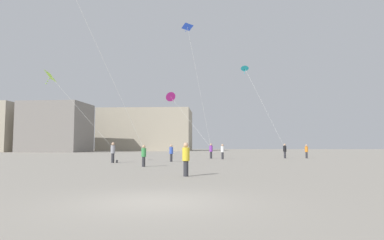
{
  "coord_description": "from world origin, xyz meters",
  "views": [
    {
      "loc": [
        1.56,
        -8.94,
        1.5
      ],
      "look_at": [
        0.0,
        16.65,
        3.51
      ],
      "focal_mm": 30.87,
      "sensor_mm": 36.0,
      "label": 1
    }
  ],
  "objects_px": {
    "person_in_black": "(285,150)",
    "kite_cobalt_delta": "(188,31)",
    "person_in_grey": "(113,152)",
    "person_in_green": "(144,155)",
    "person_in_orange": "(306,151)",
    "handbag_beside_flyer": "(117,161)",
    "person_in_white": "(222,151)",
    "person_in_blue": "(171,152)",
    "person_in_purple": "(211,150)",
    "building_centre_hall": "(56,128)",
    "building_right_hall": "(147,130)",
    "person_in_yellow": "(186,158)",
    "kite_cyan_diamond": "(245,69)",
    "kite_magenta_diamond": "(171,97)",
    "kite_lime_delta": "(51,77)"
  },
  "relations": [
    {
      "from": "person_in_white",
      "to": "kite_cobalt_delta",
      "type": "distance_m",
      "value": 14.32
    },
    {
      "from": "person_in_white",
      "to": "person_in_grey",
      "type": "bearing_deg",
      "value": 67.05
    },
    {
      "from": "person_in_orange",
      "to": "kite_lime_delta",
      "type": "height_order",
      "value": "kite_lime_delta"
    },
    {
      "from": "person_in_green",
      "to": "handbag_beside_flyer",
      "type": "height_order",
      "value": "person_in_green"
    },
    {
      "from": "person_in_purple",
      "to": "handbag_beside_flyer",
      "type": "distance_m",
      "value": 13.3
    },
    {
      "from": "person_in_purple",
      "to": "person_in_white",
      "type": "relative_size",
      "value": 1.04
    },
    {
      "from": "person_in_blue",
      "to": "person_in_black",
      "type": "distance_m",
      "value": 15.81
    },
    {
      "from": "person_in_black",
      "to": "kite_cobalt_delta",
      "type": "distance_m",
      "value": 18.3
    },
    {
      "from": "person_in_blue",
      "to": "handbag_beside_flyer",
      "type": "distance_m",
      "value": 5.13
    },
    {
      "from": "person_in_grey",
      "to": "person_in_purple",
      "type": "xyz_separation_m",
      "value": [
        8.67,
        10.44,
        -0.01
      ]
    },
    {
      "from": "kite_magenta_diamond",
      "to": "kite_cobalt_delta",
      "type": "xyz_separation_m",
      "value": [
        2.83,
        -6.58,
        6.66
      ]
    },
    {
      "from": "person_in_yellow",
      "to": "kite_cyan_diamond",
      "type": "distance_m",
      "value": 29.73
    },
    {
      "from": "person_in_black",
      "to": "handbag_beside_flyer",
      "type": "distance_m",
      "value": 20.82
    },
    {
      "from": "person_in_green",
      "to": "person_in_black",
      "type": "bearing_deg",
      "value": -173.22
    },
    {
      "from": "person_in_white",
      "to": "kite_cyan_diamond",
      "type": "bearing_deg",
      "value": -91.54
    },
    {
      "from": "kite_magenta_diamond",
      "to": "person_in_blue",
      "type": "bearing_deg",
      "value": -82.38
    },
    {
      "from": "person_in_black",
      "to": "kite_magenta_diamond",
      "type": "distance_m",
      "value": 16.2
    },
    {
      "from": "kite_magenta_diamond",
      "to": "person_in_green",
      "type": "bearing_deg",
      "value": -88.29
    },
    {
      "from": "person_in_orange",
      "to": "kite_cyan_diamond",
      "type": "bearing_deg",
      "value": 98.1
    },
    {
      "from": "person_in_green",
      "to": "kite_cyan_diamond",
      "type": "xyz_separation_m",
      "value": [
        9.34,
        19.83,
        10.84
      ]
    },
    {
      "from": "person_in_white",
      "to": "building_centre_hall",
      "type": "height_order",
      "value": "building_centre_hall"
    },
    {
      "from": "person_in_purple",
      "to": "kite_cobalt_delta",
      "type": "height_order",
      "value": "kite_cobalt_delta"
    },
    {
      "from": "person_in_blue",
      "to": "kite_magenta_diamond",
      "type": "height_order",
      "value": "kite_magenta_diamond"
    },
    {
      "from": "person_in_yellow",
      "to": "kite_cobalt_delta",
      "type": "xyz_separation_m",
      "value": [
        -1.39,
        20.57,
        13.8
      ]
    },
    {
      "from": "person_in_green",
      "to": "person_in_orange",
      "type": "bearing_deg",
      "value": -178.06
    },
    {
      "from": "person_in_purple",
      "to": "kite_cobalt_delta",
      "type": "distance_m",
      "value": 14.2
    },
    {
      "from": "person_in_orange",
      "to": "handbag_beside_flyer",
      "type": "relative_size",
      "value": 5.25
    },
    {
      "from": "kite_cobalt_delta",
      "to": "person_in_yellow",
      "type": "bearing_deg",
      "value": -86.14
    },
    {
      "from": "person_in_grey",
      "to": "kite_cobalt_delta",
      "type": "distance_m",
      "value": 16.99
    },
    {
      "from": "person_in_blue",
      "to": "person_in_white",
      "type": "distance_m",
      "value": 7.97
    },
    {
      "from": "person_in_purple",
      "to": "building_centre_hall",
      "type": "xyz_separation_m",
      "value": [
        -38.42,
        40.06,
        5.06
      ]
    },
    {
      "from": "person_in_grey",
      "to": "person_in_white",
      "type": "distance_m",
      "value": 13.07
    },
    {
      "from": "person_in_blue",
      "to": "person_in_white",
      "type": "xyz_separation_m",
      "value": [
        5.04,
        6.18,
        0.04
      ]
    },
    {
      "from": "person_in_white",
      "to": "building_centre_hall",
      "type": "bearing_deg",
      "value": -19.84
    },
    {
      "from": "person_in_purple",
      "to": "handbag_beside_flyer",
      "type": "relative_size",
      "value": 5.59
    },
    {
      "from": "person_in_orange",
      "to": "person_in_black",
      "type": "bearing_deg",
      "value": 120.09
    },
    {
      "from": "kite_lime_delta",
      "to": "handbag_beside_flyer",
      "type": "xyz_separation_m",
      "value": [
        5.32,
        1.86,
        -7.3
      ]
    },
    {
      "from": "person_in_grey",
      "to": "person_in_green",
      "type": "bearing_deg",
      "value": -38.87
    },
    {
      "from": "person_in_blue",
      "to": "handbag_beside_flyer",
      "type": "bearing_deg",
      "value": 66.17
    },
    {
      "from": "kite_magenta_diamond",
      "to": "kite_cobalt_delta",
      "type": "relative_size",
      "value": 0.52
    },
    {
      "from": "kite_magenta_diamond",
      "to": "building_centre_hall",
      "type": "xyz_separation_m",
      "value": [
        -33.05,
        35.99,
        -2.01
      ]
    },
    {
      "from": "person_in_green",
      "to": "building_centre_hall",
      "type": "bearing_deg",
      "value": -103.42
    },
    {
      "from": "person_in_green",
      "to": "building_centre_hall",
      "type": "relative_size",
      "value": 0.1
    },
    {
      "from": "building_centre_hall",
      "to": "person_in_green",
      "type": "bearing_deg",
      "value": -58.94
    },
    {
      "from": "building_right_hall",
      "to": "kite_cyan_diamond",
      "type": "bearing_deg",
      "value": -67.38
    },
    {
      "from": "person_in_green",
      "to": "kite_cobalt_delta",
      "type": "bearing_deg",
      "value": -144.04
    },
    {
      "from": "handbag_beside_flyer",
      "to": "person_in_orange",
      "type": "bearing_deg",
      "value": 30.47
    },
    {
      "from": "person_in_purple",
      "to": "building_right_hall",
      "type": "xyz_separation_m",
      "value": [
        -20.42,
        63.99,
        5.42
      ]
    },
    {
      "from": "kite_cyan_diamond",
      "to": "building_right_hall",
      "type": "distance_m",
      "value": 65.16
    },
    {
      "from": "person_in_green",
      "to": "building_centre_hall",
      "type": "height_order",
      "value": "building_centre_hall"
    }
  ]
}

